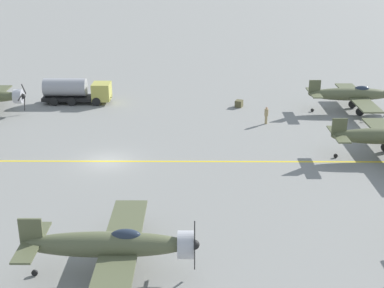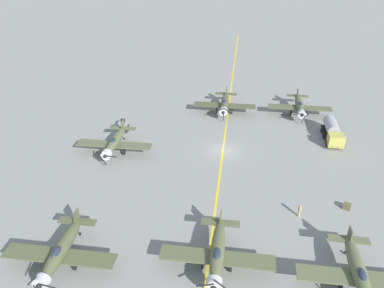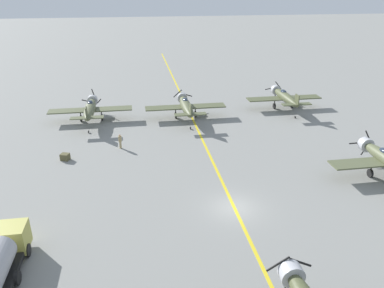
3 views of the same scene
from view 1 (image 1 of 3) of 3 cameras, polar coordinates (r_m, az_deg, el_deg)
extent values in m
plane|color=gray|center=(47.08, -9.04, -1.83)|extent=(400.00, 400.00, 0.00)
cube|color=yellow|center=(47.08, -9.04, -1.83)|extent=(0.30, 160.00, 0.01)
cube|color=#53583A|center=(48.22, 15.37, 1.01)|extent=(4.40, 1.10, 0.12)
cube|color=#53583A|center=(48.01, 15.44, 1.74)|extent=(0.14, 1.30, 1.60)
cylinder|color=black|center=(48.89, 15.08, -1.23)|extent=(0.12, 0.36, 0.36)
ellipsoid|color=#585D3F|center=(62.40, 16.58, 5.12)|extent=(1.50, 9.50, 1.42)
ellipsoid|color=#232D3D|center=(62.59, 17.64, 5.59)|extent=(0.80, 1.70, 0.76)
cube|color=#585D3F|center=(62.70, 17.22, 4.80)|extent=(12.00, 2.10, 0.16)
cube|color=#585D3F|center=(61.35, 12.91, 5.35)|extent=(4.40, 1.10, 0.12)
cube|color=#585D3F|center=(61.19, 12.96, 5.94)|extent=(0.14, 1.30, 1.60)
cylinder|color=black|center=(64.25, 16.79, 4.63)|extent=(0.14, 0.14, 1.26)
cylinder|color=black|center=(64.42, 16.74, 4.09)|extent=(0.22, 0.90, 0.90)
cylinder|color=black|center=(61.49, 17.54, 3.86)|extent=(0.14, 0.14, 1.26)
cylinder|color=black|center=(61.66, 17.48, 3.30)|extent=(0.22, 0.90, 0.90)
cylinder|color=black|center=(61.88, 12.71, 3.55)|extent=(0.12, 0.36, 0.36)
ellipsoid|color=#575C3E|center=(30.58, -9.20, -10.53)|extent=(1.50, 9.50, 1.42)
cylinder|color=#B7B7BC|center=(30.18, -0.68, -10.69)|extent=(1.58, 0.90, 1.58)
ellipsoid|color=#232D3D|center=(30.13, -7.09, -9.68)|extent=(0.80, 1.70, 0.76)
cube|color=#575C3E|center=(30.64, -7.73, -11.12)|extent=(12.00, 2.10, 0.16)
cube|color=#575C3E|center=(31.43, -16.70, -9.97)|extent=(4.40, 1.10, 0.12)
cube|color=#575C3E|center=(31.11, -16.82, -8.93)|extent=(0.14, 1.30, 1.60)
sphere|color=black|center=(30.17, 0.28, -10.70)|extent=(0.56, 0.56, 0.56)
cube|color=black|center=(30.23, 0.28, -12.35)|extent=(0.95, 0.06, 1.61)
cube|color=black|center=(29.40, 0.28, -9.92)|extent=(1.04, 0.06, 1.56)
cube|color=black|center=(30.91, 0.29, -9.82)|extent=(1.75, 0.06, 0.19)
cylinder|color=black|center=(32.23, -7.32, -10.68)|extent=(0.14, 0.14, 1.26)
cylinder|color=black|center=(32.56, -7.27, -11.63)|extent=(0.22, 0.90, 0.90)
cylinder|color=black|center=(29.73, -8.06, -13.66)|extent=(0.14, 0.14, 1.26)
cylinder|color=black|center=(30.09, -8.00, -14.66)|extent=(0.22, 0.90, 0.90)
cylinder|color=black|center=(32.48, -16.44, -13.05)|extent=(0.12, 0.36, 0.36)
cylinder|color=#B7B7BC|center=(61.95, -18.03, 4.85)|extent=(1.57, 0.90, 1.58)
sphere|color=black|center=(61.79, -17.59, 4.87)|extent=(0.56, 0.56, 0.56)
cube|color=black|center=(62.14, -17.51, 5.61)|extent=(1.22, 0.06, 1.44)
cube|color=black|center=(62.29, -17.43, 4.22)|extent=(0.75, 0.06, 1.69)
cube|color=black|center=(60.96, -17.84, 4.77)|extent=(1.75, 0.06, 0.42)
cube|color=black|center=(65.08, -12.15, 4.83)|extent=(2.25, 8.00, 0.40)
cube|color=#B2AD4C|center=(64.30, -9.61, 5.55)|extent=(2.50, 2.08, 2.00)
cylinder|color=#9E9EA3|center=(65.05, -13.38, 5.91)|extent=(2.10, 4.96, 2.10)
cylinder|color=black|center=(65.75, -9.81, 5.03)|extent=(0.30, 1.00, 1.00)
cylinder|color=black|center=(63.50, -10.17, 4.46)|extent=(0.30, 1.00, 1.00)
cylinder|color=black|center=(66.32, -12.27, 5.00)|extent=(0.30, 1.00, 1.00)
cylinder|color=black|center=(64.09, -12.71, 4.43)|extent=(0.30, 1.00, 1.00)
cylinder|color=black|center=(66.80, -14.02, 4.96)|extent=(0.30, 1.00, 1.00)
cylinder|color=black|center=(64.59, -14.51, 4.40)|extent=(0.30, 1.00, 1.00)
cylinder|color=tan|center=(56.67, 7.90, 2.57)|extent=(0.27, 0.27, 0.88)
cylinder|color=tan|center=(56.43, 7.94, 3.35)|extent=(0.40, 0.40, 0.73)
sphere|color=tan|center=(56.29, 7.97, 3.82)|extent=(0.24, 0.24, 0.24)
cube|color=brown|center=(62.40, 5.03, 4.32)|extent=(1.14, 1.05, 0.77)
camera|label=2|loc=(65.45, 50.70, 25.50)|focal=35.00mm
camera|label=3|loc=(62.55, -36.51, 18.01)|focal=35.00mm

